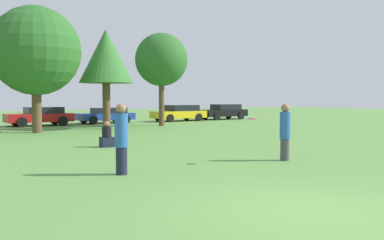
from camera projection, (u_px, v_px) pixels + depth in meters
name	position (u px, v px, depth m)	size (l,w,h in m)	color
ground_plane	(307.00, 211.00, 7.03)	(120.00, 120.00, 0.00)	#5B8E42
person_thrower	(121.00, 138.00, 10.37)	(0.33, 0.33, 1.74)	#191E33
person_catcher	(285.00, 131.00, 12.70)	(0.31, 0.31, 1.70)	#3F3F47
frisbee	(252.00, 119.00, 12.06)	(0.24, 0.24, 0.06)	#F21E72
bystander_sitting	(107.00, 137.00, 16.22)	(0.48, 0.40, 0.99)	#191E33
tree_2	(36.00, 51.00, 22.61)	(4.75, 4.75, 6.77)	brown
tree_3	(106.00, 57.00, 25.40)	(3.22, 3.22, 5.99)	brown
tree_4	(161.00, 60.00, 28.23)	(3.49, 3.49, 6.18)	brown
parked_car_red	(40.00, 116.00, 28.47)	(4.34, 2.11, 1.26)	red
parked_car_blue	(106.00, 115.00, 31.39)	(4.23, 2.20, 1.14)	#1E389E
parked_car_yellow	(180.00, 113.00, 34.24)	(4.52, 2.10, 1.30)	gold
parked_car_black	(224.00, 111.00, 37.03)	(4.43, 2.05, 1.31)	black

